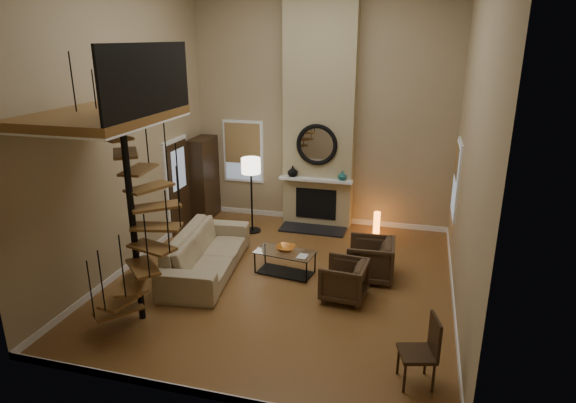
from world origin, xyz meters
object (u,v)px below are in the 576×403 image
(side_chair, at_px, (424,348))
(coffee_table, at_px, (285,260))
(accent_lamp, at_px, (377,223))
(armchair_near, at_px, (375,260))
(armchair_far, at_px, (348,281))
(floor_lamp, at_px, (251,172))
(hutch, at_px, (204,180))
(sofa, at_px, (206,252))

(side_chair, bearing_deg, coffee_table, 135.08)
(coffee_table, xyz_separation_m, accent_lamp, (1.46, 2.48, -0.03))
(armchair_near, bearing_deg, armchair_far, -24.08)
(floor_lamp, height_order, side_chair, floor_lamp)
(hutch, xyz_separation_m, side_chair, (5.27, -5.01, -0.42))
(hutch, bearing_deg, floor_lamp, -23.03)
(hutch, bearing_deg, accent_lamp, -0.01)
(sofa, xyz_separation_m, floor_lamp, (0.16, 2.16, 1.02))
(armchair_far, bearing_deg, coffee_table, -112.41)
(coffee_table, distance_m, accent_lamp, 2.88)
(sofa, xyz_separation_m, coffee_table, (1.46, 0.29, -0.11))
(side_chair, bearing_deg, hutch, 136.47)
(floor_lamp, relative_size, side_chair, 1.84)
(armchair_near, height_order, coffee_table, armchair_near)
(sofa, xyz_separation_m, armchair_far, (2.74, -0.36, -0.04))
(armchair_near, xyz_separation_m, coffee_table, (-1.64, -0.27, -0.07))
(armchair_far, distance_m, floor_lamp, 3.76)
(coffee_table, bearing_deg, hutch, 137.82)
(sofa, height_order, coffee_table, sofa)
(sofa, distance_m, armchair_far, 2.76)
(hutch, height_order, side_chair, hutch)
(hutch, relative_size, accent_lamp, 3.92)
(hutch, distance_m, side_chair, 7.28)
(armchair_near, relative_size, floor_lamp, 0.49)
(armchair_far, relative_size, coffee_table, 0.64)
(accent_lamp, bearing_deg, floor_lamp, -167.53)
(sofa, relative_size, side_chair, 2.82)
(hutch, height_order, sofa, hutch)
(sofa, bearing_deg, side_chair, -126.01)
(hutch, bearing_deg, side_chair, -43.53)
(hutch, height_order, armchair_far, hutch)
(accent_lamp, bearing_deg, armchair_near, -85.42)
(armchair_far, relative_size, accent_lamp, 1.42)
(hutch, xyz_separation_m, floor_lamp, (1.44, -0.61, 0.46))
(armchair_far, height_order, accent_lamp, armchair_far)
(accent_lamp, xyz_separation_m, side_chair, (1.07, -5.00, 0.28))
(hutch, distance_m, armchair_near, 4.93)
(coffee_table, bearing_deg, accent_lamp, 59.52)
(hutch, distance_m, coffee_table, 3.75)
(hutch, distance_m, floor_lamp, 1.63)
(armchair_near, bearing_deg, sofa, -82.67)
(armchair_near, bearing_deg, accent_lamp, -178.47)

